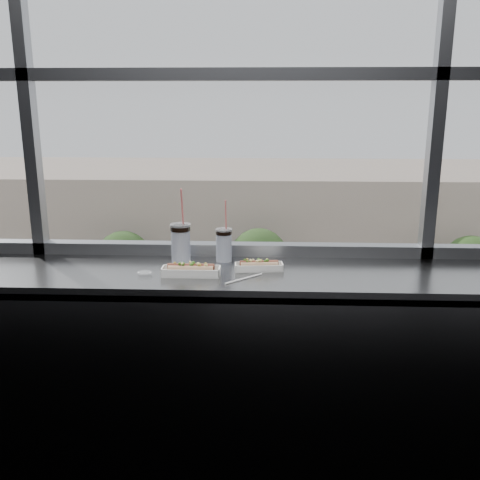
{
  "coord_description": "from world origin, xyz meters",
  "views": [
    {
      "loc": [
        0.17,
        -1.17,
        1.87
      ],
      "look_at": [
        0.06,
        1.23,
        1.25
      ],
      "focal_mm": 40.0,
      "sensor_mm": 36.0,
      "label": 1
    }
  ],
  "objects_px": {
    "loose_straw": "(244,279)",
    "car_near_d": "(432,411)",
    "wrapper": "(145,273)",
    "pedestrian_d": "(382,304)",
    "hotdog_tray_right": "(259,266)",
    "car_far_a": "(51,323)",
    "tree_right": "(471,264)",
    "car_far_b": "(293,329)",
    "tree_center": "(259,258)",
    "car_near_b": "(80,404)",
    "soda_cup_left": "(181,242)",
    "soda_cup_right": "(224,243)",
    "pedestrian_a": "(159,296)",
    "hotdog_tray_left": "(191,270)",
    "tree_left": "(124,259)",
    "pedestrian_b": "(254,298)"
  },
  "relations": [
    {
      "from": "wrapper",
      "to": "pedestrian_d",
      "type": "xyz_separation_m",
      "value": [
        7.71,
        27.98,
        -11.0
      ]
    },
    {
      "from": "soda_cup_right",
      "to": "car_far_a",
      "type": "height_order",
      "value": "soda_cup_right"
    },
    {
      "from": "tree_right",
      "to": "car_near_b",
      "type": "bearing_deg",
      "value": -148.39
    },
    {
      "from": "pedestrian_d",
      "to": "tree_right",
      "type": "relative_size",
      "value": 0.41
    },
    {
      "from": "soda_cup_left",
      "to": "tree_right",
      "type": "xyz_separation_m",
      "value": [
        12.69,
        28.16,
        -8.63
      ]
    },
    {
      "from": "hotdog_tray_right",
      "to": "tree_left",
      "type": "distance_m",
      "value": 30.68
    },
    {
      "from": "pedestrian_b",
      "to": "car_far_b",
      "type": "bearing_deg",
      "value": 117.28
    },
    {
      "from": "car_far_a",
      "to": "hotdog_tray_right",
      "type": "bearing_deg",
      "value": -159.42
    },
    {
      "from": "car_far_b",
      "to": "tree_center",
      "type": "distance_m",
      "value": 5.22
    },
    {
      "from": "hotdog_tray_left",
      "to": "hotdog_tray_right",
      "type": "relative_size",
      "value": 1.15
    },
    {
      "from": "soda_cup_left",
      "to": "pedestrian_a",
      "type": "distance_m",
      "value": 31.18
    },
    {
      "from": "car_near_d",
      "to": "tree_left",
      "type": "bearing_deg",
      "value": 53.14
    },
    {
      "from": "pedestrian_a",
      "to": "car_far_b",
      "type": "bearing_deg",
      "value": 61.69
    },
    {
      "from": "soda_cup_left",
      "to": "car_far_b",
      "type": "bearing_deg",
      "value": 85.04
    },
    {
      "from": "wrapper",
      "to": "car_far_a",
      "type": "relative_size",
      "value": 0.01
    },
    {
      "from": "car_near_b",
      "to": "pedestrian_a",
      "type": "xyz_separation_m",
      "value": [
        0.8,
        12.37,
        -0.03
      ]
    },
    {
      "from": "car_near_d",
      "to": "tree_center",
      "type": "xyz_separation_m",
      "value": [
        -6.85,
        12.0,
        2.57
      ]
    },
    {
      "from": "hotdog_tray_right",
      "to": "soda_cup_right",
      "type": "bearing_deg",
      "value": 134.93
    },
    {
      "from": "car_far_a",
      "to": "car_near_b",
      "type": "xyz_separation_m",
      "value": [
        4.29,
        -8.0,
        0.04
      ]
    },
    {
      "from": "car_near_b",
      "to": "tree_left",
      "type": "bearing_deg",
      "value": 2.6
    },
    {
      "from": "car_near_b",
      "to": "pedestrian_a",
      "type": "bearing_deg",
      "value": -6.79
    },
    {
      "from": "car_far_a",
      "to": "tree_left",
      "type": "bearing_deg",
      "value": -42.51
    },
    {
      "from": "hotdog_tray_left",
      "to": "car_near_b",
      "type": "relative_size",
      "value": 0.04
    },
    {
      "from": "soda_cup_right",
      "to": "tree_right",
      "type": "bearing_deg",
      "value": 66.07
    },
    {
      "from": "loose_straw",
      "to": "car_far_a",
      "type": "xyz_separation_m",
      "value": [
        -11.42,
        24.4,
        -10.96
      ]
    },
    {
      "from": "loose_straw",
      "to": "car_far_b",
      "type": "height_order",
      "value": "loose_straw"
    },
    {
      "from": "wrapper",
      "to": "tree_left",
      "type": "relative_size",
      "value": 0.02
    },
    {
      "from": "loose_straw",
      "to": "tree_center",
      "type": "relative_size",
      "value": 0.04
    },
    {
      "from": "hotdog_tray_right",
      "to": "tree_center",
      "type": "distance_m",
      "value": 29.47
    },
    {
      "from": "hotdog_tray_right",
      "to": "soda_cup_right",
      "type": "xyz_separation_m",
      "value": [
        -0.18,
        0.15,
        0.07
      ]
    },
    {
      "from": "car_near_b",
      "to": "wrapper",
      "type": "bearing_deg",
      "value": -160.89
    },
    {
      "from": "hotdog_tray_right",
      "to": "soda_cup_right",
      "type": "relative_size",
      "value": 0.74
    },
    {
      "from": "soda_cup_left",
      "to": "loose_straw",
      "type": "relative_size",
      "value": 1.75
    },
    {
      "from": "hotdog_tray_right",
      "to": "car_far_a",
      "type": "bearing_deg",
      "value": 109.87
    },
    {
      "from": "hotdog_tray_right",
      "to": "soda_cup_left",
      "type": "xyz_separation_m",
      "value": [
        -0.38,
        0.1,
        0.09
      ]
    },
    {
      "from": "soda_cup_right",
      "to": "pedestrian_b",
      "type": "xyz_separation_m",
      "value": [
        -0.29,
        28.35,
        -11.04
      ]
    },
    {
      "from": "pedestrian_a",
      "to": "hotdog_tray_left",
      "type": "bearing_deg",
      "value": 11.96
    },
    {
      "from": "car_near_b",
      "to": "tree_left",
      "type": "distance_m",
      "value": 12.3
    },
    {
      "from": "pedestrian_a",
      "to": "tree_left",
      "type": "distance_m",
      "value": 3.2
    },
    {
      "from": "wrapper",
      "to": "tree_right",
      "type": "bearing_deg",
      "value": 65.66
    },
    {
      "from": "soda_cup_left",
      "to": "pedestrian_d",
      "type": "relative_size",
      "value": 0.17
    },
    {
      "from": "hotdog_tray_left",
      "to": "wrapper",
      "type": "bearing_deg",
      "value": 179.59
    },
    {
      "from": "tree_left",
      "to": "tree_right",
      "type": "bearing_deg",
      "value": 0.0
    },
    {
      "from": "hotdog_tray_right",
      "to": "car_near_d",
      "type": "xyz_separation_m",
      "value": [
        6.65,
        16.26,
        -10.9
      ]
    },
    {
      "from": "tree_left",
      "to": "pedestrian_d",
      "type": "bearing_deg",
      "value": -1.37
    },
    {
      "from": "hotdog_tray_right",
      "to": "tree_right",
      "type": "bearing_deg",
      "value": 61.01
    },
    {
      "from": "wrapper",
      "to": "car_near_b",
      "type": "relative_size",
      "value": 0.01
    },
    {
      "from": "soda_cup_right",
      "to": "tree_right",
      "type": "relative_size",
      "value": 0.06
    },
    {
      "from": "loose_straw",
      "to": "car_near_d",
      "type": "xyz_separation_m",
      "value": [
        6.71,
        16.4,
        -10.88
      ]
    },
    {
      "from": "loose_straw",
      "to": "hotdog_tray_left",
      "type": "bearing_deg",
      "value": 127.02
    }
  ]
}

